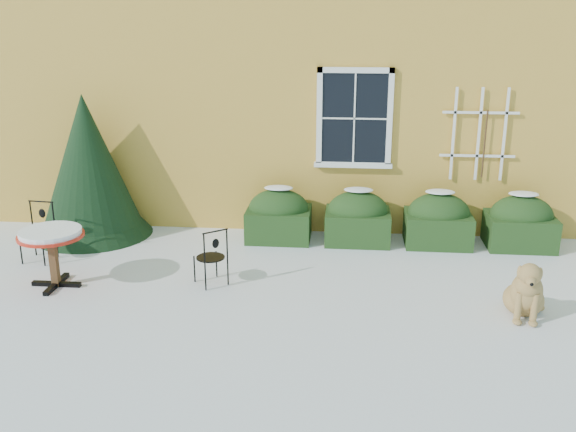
# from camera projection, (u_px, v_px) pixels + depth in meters

# --- Properties ---
(ground) EXTENTS (80.00, 80.00, 0.00)m
(ground) POSITION_uv_depth(u_px,v_px,m) (281.00, 305.00, 8.29)
(ground) COLOR white
(ground) RESTS_ON ground
(house) EXTENTS (12.40, 8.40, 6.40)m
(house) POSITION_uv_depth(u_px,v_px,m) (314.00, 32.00, 13.96)
(house) COLOR #EEB545
(house) RESTS_ON ground
(hedge_row) EXTENTS (4.95, 0.80, 0.91)m
(hedge_row) POSITION_uv_depth(u_px,v_px,m) (398.00, 219.00, 10.44)
(hedge_row) COLOR #183213
(hedge_row) RESTS_ON ground
(evergreen_shrub) EXTENTS (1.97, 1.97, 2.38)m
(evergreen_shrub) POSITION_uv_depth(u_px,v_px,m) (89.00, 180.00, 10.68)
(evergreen_shrub) COLOR black
(evergreen_shrub) RESTS_ON ground
(bistro_table) EXTENTS (0.89, 0.89, 0.82)m
(bistro_table) POSITION_uv_depth(u_px,v_px,m) (51.00, 239.00, 8.68)
(bistro_table) COLOR black
(bistro_table) RESTS_ON ground
(patio_chair_near) EXTENTS (0.51, 0.51, 0.83)m
(patio_chair_near) POSITION_uv_depth(u_px,v_px,m) (212.00, 256.00, 8.82)
(patio_chair_near) COLOR black
(patio_chair_near) RESTS_ON ground
(patio_chair_far) EXTENTS (0.44, 0.43, 0.89)m
(patio_chair_far) POSITION_uv_depth(u_px,v_px,m) (39.00, 232.00, 9.71)
(patio_chair_far) COLOR black
(patio_chair_far) RESTS_ON ground
(dog) EXTENTS (0.58, 0.86, 0.80)m
(dog) POSITION_uv_depth(u_px,v_px,m) (526.00, 293.00, 7.89)
(dog) COLOR tan
(dog) RESTS_ON ground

